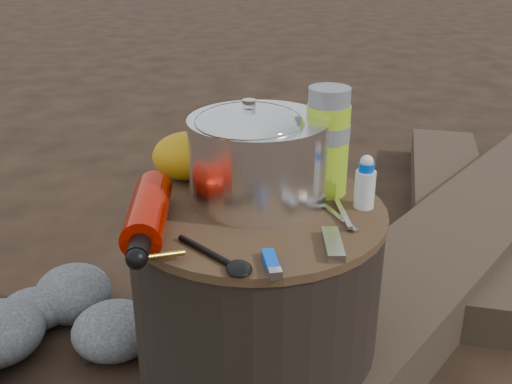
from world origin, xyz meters
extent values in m
cylinder|color=black|center=(0.00, 0.00, 0.22)|extent=(0.48, 0.48, 0.45)
cube|color=#3A2D22|center=(0.73, 0.46, 0.08)|extent=(1.55, 1.40, 0.15)
cube|color=#3A2D22|center=(0.80, 0.69, 0.06)|extent=(0.76, 1.34, 0.11)
cylinder|color=white|center=(0.01, 0.04, 0.53)|extent=(0.26, 0.26, 0.16)
cylinder|color=silver|center=(-0.01, 0.02, 0.54)|extent=(0.19, 0.19, 0.19)
cylinder|color=#A8D122|center=(0.15, 0.05, 0.55)|extent=(0.08, 0.08, 0.21)
cylinder|color=black|center=(0.13, 0.16, 0.51)|extent=(0.09, 0.09, 0.13)
ellipsoid|color=#CA8E0E|center=(-0.11, 0.17, 0.50)|extent=(0.14, 0.12, 0.10)
cube|color=navy|center=(-0.03, 0.19, 0.51)|extent=(0.10, 0.05, 0.12)
cube|color=blue|center=(-0.01, -0.20, 0.45)|extent=(0.02, 0.08, 0.01)
cube|color=#B0B0B5|center=(0.10, -0.17, 0.45)|extent=(0.04, 0.10, 0.01)
cylinder|color=silver|center=(0.20, -0.03, 0.49)|extent=(0.04, 0.04, 0.09)
camera|label=1|loc=(-0.18, -0.99, 0.93)|focal=42.01mm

